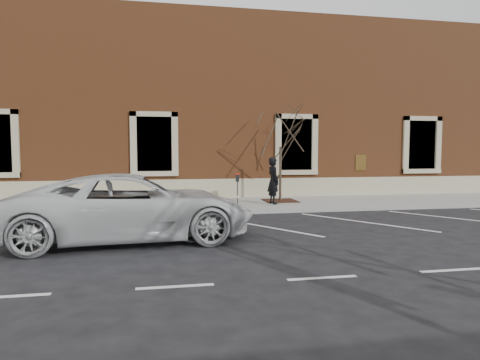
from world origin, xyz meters
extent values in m
plane|color=#28282B|center=(0.00, 0.00, 0.00)|extent=(120.00, 120.00, 0.00)
cube|color=#AFACA5|center=(0.00, 1.75, 0.07)|extent=(40.00, 3.50, 0.15)
cube|color=#9E9E99|center=(0.00, -0.05, 0.07)|extent=(40.00, 0.12, 0.15)
cube|color=brown|center=(0.00, 7.75, 4.00)|extent=(40.00, 8.50, 8.00)
cube|color=tan|center=(0.00, 3.53, 0.55)|extent=(40.00, 0.06, 0.80)
cube|color=black|center=(-3.00, 3.65, 2.40)|extent=(1.40, 0.30, 2.20)
cube|color=tan|center=(-3.00, 3.48, 1.20)|extent=(1.90, 0.20, 0.20)
cube|color=black|center=(3.00, 3.65, 2.40)|extent=(1.40, 0.30, 2.20)
cube|color=tan|center=(3.00, 3.48, 1.20)|extent=(1.90, 0.20, 0.20)
cube|color=black|center=(9.00, 3.65, 2.40)|extent=(1.40, 0.30, 2.20)
cube|color=tan|center=(9.00, 3.48, 1.20)|extent=(1.90, 0.20, 0.20)
imported|color=black|center=(1.36, 1.19, 1.02)|extent=(0.52, 0.69, 1.73)
cylinder|color=#595B60|center=(-0.18, 0.12, 0.61)|extent=(0.04, 0.04, 0.93)
cube|color=black|center=(-0.18, 0.12, 1.20)|extent=(0.11, 0.08, 0.24)
cube|color=red|center=(-0.18, 0.12, 1.35)|extent=(0.10, 0.08, 0.06)
cube|color=white|center=(-0.18, 0.08, 0.57)|extent=(0.05, 0.00, 0.06)
cube|color=#371711|center=(1.86, 1.99, 0.17)|extent=(1.25, 1.25, 0.03)
cylinder|color=#433829|center=(1.86, 1.99, 1.22)|extent=(0.10, 0.10, 2.13)
imported|color=silver|center=(-3.30, -3.43, 0.79)|extent=(5.87, 3.10, 1.57)
camera|label=1|loc=(-2.50, -13.14, 2.09)|focal=30.00mm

